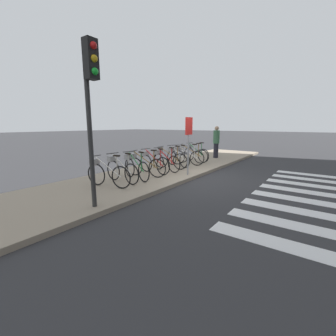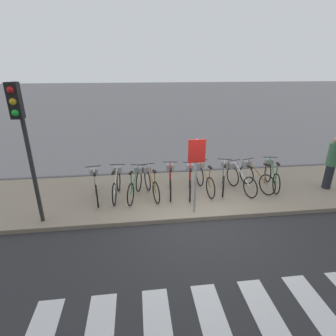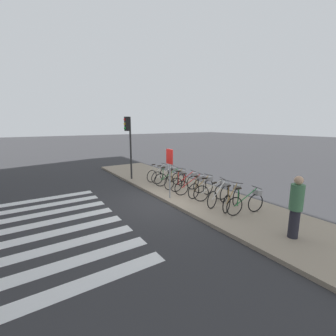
# 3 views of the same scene
# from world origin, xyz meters

# --- Properties ---
(ground_plane) EXTENTS (120.00, 120.00, 0.00)m
(ground_plane) POSITION_xyz_m (0.00, 0.00, 0.00)
(ground_plane) COLOR #2D2D30
(sidewalk) EXTENTS (17.12, 3.16, 0.12)m
(sidewalk) POSITION_xyz_m (0.00, 1.58, 0.06)
(sidewalk) COLOR gray
(sidewalk) RESTS_ON ground_plane
(parked_bicycle_0) EXTENTS (0.47, 1.54, 0.96)m
(parked_bicycle_0) POSITION_xyz_m (-2.82, 1.45, 0.55)
(parked_bicycle_0) COLOR black
(parked_bicycle_0) RESTS_ON sidewalk
(parked_bicycle_1) EXTENTS (0.46, 1.55, 0.96)m
(parked_bicycle_1) POSITION_xyz_m (-2.20, 1.51, 0.55)
(parked_bicycle_1) COLOR black
(parked_bicycle_1) RESTS_ON sidewalk
(parked_bicycle_2) EXTENTS (0.58, 1.51, 0.96)m
(parked_bicycle_2) POSITION_xyz_m (-1.64, 1.42, 0.55)
(parked_bicycle_2) COLOR black
(parked_bicycle_2) RESTS_ON sidewalk
(parked_bicycle_3) EXTENTS (0.52, 1.52, 0.96)m
(parked_bicycle_3) POSITION_xyz_m (-1.18, 1.46, 0.55)
(parked_bicycle_3) COLOR black
(parked_bicycle_3) RESTS_ON sidewalk
(parked_bicycle_4) EXTENTS (0.46, 1.55, 0.96)m
(parked_bicycle_4) POSITION_xyz_m (-0.57, 1.54, 0.55)
(parked_bicycle_4) COLOR black
(parked_bicycle_4) RESTS_ON sidewalk
(parked_bicycle_5) EXTENTS (0.48, 1.53, 0.96)m
(parked_bicycle_5) POSITION_xyz_m (0.03, 1.44, 0.55)
(parked_bicycle_5) COLOR black
(parked_bicycle_5) RESTS_ON sidewalk
(parked_bicycle_6) EXTENTS (0.46, 1.55, 0.96)m
(parked_bicycle_6) POSITION_xyz_m (0.50, 1.58, 0.55)
(parked_bicycle_6) COLOR black
(parked_bicycle_6) RESTS_ON sidewalk
(parked_bicycle_7) EXTENTS (0.63, 1.49, 0.96)m
(parked_bicycle_7) POSITION_xyz_m (1.15, 1.60, 0.55)
(parked_bicycle_7) COLOR black
(parked_bicycle_7) RESTS_ON sidewalk
(parked_bicycle_8) EXTENTS (0.56, 1.51, 0.96)m
(parked_bicycle_8) POSITION_xyz_m (1.62, 1.45, 0.55)
(parked_bicycle_8) COLOR black
(parked_bicycle_8) RESTS_ON sidewalk
(parked_bicycle_9) EXTENTS (0.66, 1.48, 0.96)m
(parked_bicycle_9) POSITION_xyz_m (2.16, 1.54, 0.55)
(parked_bicycle_9) COLOR black
(parked_bicycle_9) RESTS_ON sidewalk
(parked_bicycle_10) EXTENTS (0.48, 1.54, 0.96)m
(parked_bicycle_10) POSITION_xyz_m (2.76, 1.60, 0.55)
(parked_bicycle_10) COLOR black
(parked_bicycle_10) RESTS_ON sidewalk
(pedestrian) EXTENTS (0.34, 0.34, 1.71)m
(pedestrian) POSITION_xyz_m (4.51, 1.25, 1.02)
(pedestrian) COLOR #23232D
(pedestrian) RESTS_ON sidewalk
(traffic_light) EXTENTS (0.24, 0.40, 3.41)m
(traffic_light) POSITION_xyz_m (-4.04, 0.24, 2.57)
(traffic_light) COLOR #2D2D2D
(traffic_light) RESTS_ON sidewalk
(sign_post) EXTENTS (0.44, 0.07, 2.04)m
(sign_post) POSITION_xyz_m (-0.08, 0.29, 1.51)
(sign_post) COLOR #99999E
(sign_post) RESTS_ON sidewalk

